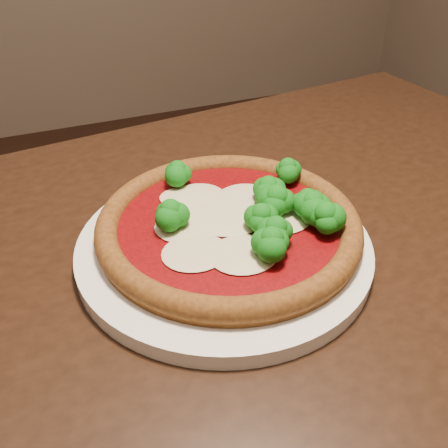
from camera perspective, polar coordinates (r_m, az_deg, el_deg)
name	(u,v)px	position (r m, az deg, el deg)	size (l,w,h in m)	color
dining_table	(271,336)	(0.61, 5.36, -12.64)	(1.24, 1.00, 0.75)	black
plate	(224,246)	(0.56, 0.00, -2.57)	(0.33, 0.33, 0.02)	white
pizza	(235,221)	(0.56, 1.25, 0.32)	(0.30, 0.30, 0.06)	brown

